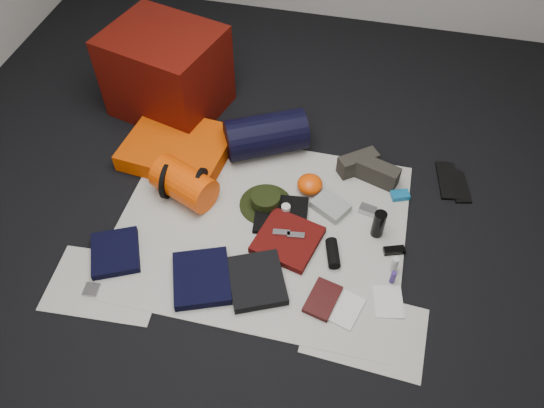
% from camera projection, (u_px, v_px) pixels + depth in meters
% --- Properties ---
extents(floor, '(4.50, 4.50, 0.02)m').
position_uv_depth(floor, '(261.00, 228.00, 3.00)').
color(floor, black).
rests_on(floor, ground).
extents(newspaper_mat, '(1.60, 1.30, 0.01)m').
position_uv_depth(newspaper_mat, '(261.00, 227.00, 2.99)').
color(newspaper_mat, silver).
rests_on(newspaper_mat, floor).
extents(newspaper_sheet_front_left, '(0.61, 0.44, 0.00)m').
position_uv_depth(newspaper_sheet_front_left, '(105.00, 284.00, 2.75)').
color(newspaper_sheet_front_left, silver).
rests_on(newspaper_sheet_front_left, floor).
extents(newspaper_sheet_front_right, '(0.60, 0.43, 0.00)m').
position_uv_depth(newspaper_sheet_front_right, '(365.00, 330.00, 2.59)').
color(newspaper_sheet_front_right, silver).
rests_on(newspaper_sheet_front_right, floor).
extents(red_cabinet, '(0.80, 0.72, 0.56)m').
position_uv_depth(red_cabinet, '(167.00, 72.00, 3.44)').
color(red_cabinet, '#530C06').
rests_on(red_cabinet, floor).
extents(sleeping_pad, '(0.67, 0.57, 0.11)m').
position_uv_depth(sleeping_pad, '(178.00, 148.00, 3.31)').
color(sleeping_pad, '#DD4502').
rests_on(sleeping_pad, newspaper_mat).
extents(stuff_sack, '(0.42, 0.34, 0.21)m').
position_uv_depth(stuff_sack, '(184.00, 184.00, 3.05)').
color(stuff_sack, '#E54103').
rests_on(stuff_sack, newspaper_mat).
extents(sack_strap_left, '(0.02, 0.22, 0.22)m').
position_uv_depth(sack_strap_left, '(168.00, 180.00, 3.07)').
color(sack_strap_left, black).
rests_on(sack_strap_left, newspaper_mat).
extents(sack_strap_right, '(0.03, 0.22, 0.22)m').
position_uv_depth(sack_strap_right, '(201.00, 186.00, 3.04)').
color(sack_strap_right, black).
rests_on(sack_strap_right, newspaper_mat).
extents(navy_duffel, '(0.56, 0.46, 0.26)m').
position_uv_depth(navy_duffel, '(266.00, 135.00, 3.28)').
color(navy_duffel, black).
rests_on(navy_duffel, newspaper_mat).
extents(boonie_brim, '(0.37, 0.37, 0.01)m').
position_uv_depth(boonie_brim, '(266.00, 204.00, 3.09)').
color(boonie_brim, black).
rests_on(boonie_brim, newspaper_mat).
extents(boonie_crown, '(0.17, 0.17, 0.08)m').
position_uv_depth(boonie_crown, '(266.00, 200.00, 3.05)').
color(boonie_crown, black).
rests_on(boonie_crown, boonie_brim).
extents(hiking_boot_left, '(0.25, 0.22, 0.12)m').
position_uv_depth(hiking_boot_left, '(358.00, 163.00, 3.22)').
color(hiking_boot_left, '#2D2923').
rests_on(hiking_boot_left, newspaper_mat).
extents(hiking_boot_right, '(0.28, 0.17, 0.13)m').
position_uv_depth(hiking_boot_right, '(377.00, 173.00, 3.16)').
color(hiking_boot_right, '#2D2923').
rests_on(hiking_boot_right, newspaper_mat).
extents(flip_flop_left, '(0.16, 0.31, 0.02)m').
position_uv_depth(flip_flop_left, '(448.00, 181.00, 3.21)').
color(flip_flop_left, black).
rests_on(flip_flop_left, floor).
extents(flip_flop_right, '(0.15, 0.27, 0.01)m').
position_uv_depth(flip_flop_right, '(459.00, 187.00, 3.18)').
color(flip_flop_right, black).
rests_on(flip_flop_right, floor).
extents(trousers_navy_a, '(0.35, 0.36, 0.04)m').
position_uv_depth(trousers_navy_a, '(115.00, 253.00, 2.85)').
color(trousers_navy_a, black).
rests_on(trousers_navy_a, newspaper_mat).
extents(trousers_navy_b, '(0.39, 0.41, 0.05)m').
position_uv_depth(trousers_navy_b, '(202.00, 278.00, 2.74)').
color(trousers_navy_b, black).
rests_on(trousers_navy_b, newspaper_mat).
extents(trousers_charcoal, '(0.38, 0.40, 0.05)m').
position_uv_depth(trousers_charcoal, '(257.00, 281.00, 2.74)').
color(trousers_charcoal, black).
rests_on(trousers_charcoal, newspaper_mat).
extents(black_tshirt, '(0.33, 0.31, 0.03)m').
position_uv_depth(black_tshirt, '(281.00, 215.00, 3.02)').
color(black_tshirt, black).
rests_on(black_tshirt, newspaper_mat).
extents(red_shirt, '(0.39, 0.39, 0.04)m').
position_uv_depth(red_shirt, '(288.00, 240.00, 2.90)').
color(red_shirt, '#490A08').
rests_on(red_shirt, newspaper_mat).
extents(orange_stuff_sack, '(0.18, 0.18, 0.10)m').
position_uv_depth(orange_stuff_sack, '(310.00, 184.00, 3.12)').
color(orange_stuff_sack, '#E54103').
rests_on(orange_stuff_sack, newspaper_mat).
extents(first_aid_pouch, '(0.24, 0.23, 0.05)m').
position_uv_depth(first_aid_pouch, '(330.00, 206.00, 3.05)').
color(first_aid_pouch, gray).
rests_on(first_aid_pouch, newspaper_mat).
extents(water_bottle, '(0.09, 0.09, 0.17)m').
position_uv_depth(water_bottle, '(379.00, 224.00, 2.89)').
color(water_bottle, black).
rests_on(water_bottle, newspaper_mat).
extents(speaker, '(0.11, 0.18, 0.07)m').
position_uv_depth(speaker, '(333.00, 253.00, 2.83)').
color(speaker, black).
rests_on(speaker, newspaper_mat).
extents(compact_camera, '(0.11, 0.08, 0.04)m').
position_uv_depth(compact_camera, '(368.00, 210.00, 3.04)').
color(compact_camera, '#AAABAF').
rests_on(compact_camera, newspaper_mat).
extents(cyan_case, '(0.12, 0.10, 0.03)m').
position_uv_depth(cyan_case, '(400.00, 195.00, 3.11)').
color(cyan_case, '#0E5C8C').
rests_on(cyan_case, newspaper_mat).
extents(toiletry_purple, '(0.04, 0.04, 0.08)m').
position_uv_depth(toiletry_purple, '(393.00, 277.00, 2.73)').
color(toiletry_purple, navy).
rests_on(toiletry_purple, newspaper_mat).
extents(toiletry_clear, '(0.05, 0.05, 0.10)m').
position_uv_depth(toiletry_clear, '(395.00, 265.00, 2.77)').
color(toiletry_clear, '#B0B5B0').
rests_on(toiletry_clear, newspaper_mat).
extents(paperback_book, '(0.18, 0.24, 0.03)m').
position_uv_depth(paperback_book, '(323.00, 299.00, 2.68)').
color(paperback_book, black).
rests_on(paperback_book, newspaper_mat).
extents(map_booklet, '(0.19, 0.23, 0.01)m').
position_uv_depth(map_booklet, '(346.00, 309.00, 2.65)').
color(map_booklet, beige).
rests_on(map_booklet, newspaper_mat).
extents(map_printout, '(0.18, 0.21, 0.01)m').
position_uv_depth(map_printout, '(388.00, 301.00, 2.68)').
color(map_printout, beige).
rests_on(map_printout, newspaper_mat).
extents(sunglasses, '(0.12, 0.08, 0.03)m').
position_uv_depth(sunglasses, '(394.00, 250.00, 2.87)').
color(sunglasses, black).
rests_on(sunglasses, newspaper_mat).
extents(key_cluster, '(0.08, 0.08, 0.01)m').
position_uv_depth(key_cluster, '(92.00, 289.00, 2.72)').
color(key_cluster, '#AAABAF').
rests_on(key_cluster, newspaper_mat).
extents(tape_roll, '(0.05, 0.05, 0.04)m').
position_uv_depth(tape_roll, '(286.00, 208.00, 3.01)').
color(tape_roll, beige).
rests_on(tape_roll, black_tshirt).
extents(energy_bar_a, '(0.10, 0.05, 0.01)m').
position_uv_depth(energy_bar_a, '(281.00, 232.00, 2.90)').
color(energy_bar_a, '#AAABAF').
rests_on(energy_bar_a, red_shirt).
extents(energy_bar_b, '(0.10, 0.05, 0.01)m').
position_uv_depth(energy_bar_b, '(296.00, 235.00, 2.89)').
color(energy_bar_b, '#AAABAF').
rests_on(energy_bar_b, red_shirt).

